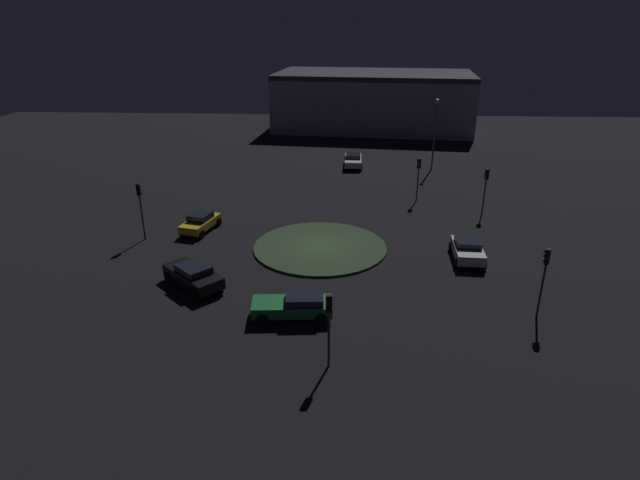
% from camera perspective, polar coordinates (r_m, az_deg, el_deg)
% --- Properties ---
extents(ground_plane, '(115.89, 115.89, 0.00)m').
position_cam_1_polar(ground_plane, '(38.80, 0.00, -0.88)').
color(ground_plane, black).
extents(roundabout_island, '(9.83, 9.83, 0.17)m').
position_cam_1_polar(roundabout_island, '(38.77, 0.00, -0.77)').
color(roundabout_island, '#2D4228').
rests_on(roundabout_island, ground_plane).
extents(car_silver, '(2.24, 3.96, 1.44)m').
position_cam_1_polar(car_silver, '(38.14, 15.73, -0.97)').
color(car_silver, silver).
rests_on(car_silver, ground_plane).
extents(car_green, '(4.62, 2.31, 1.42)m').
position_cam_1_polar(car_green, '(29.83, -2.79, -7.10)').
color(car_green, '#1E7238').
rests_on(car_green, ground_plane).
extents(car_yellow, '(2.75, 4.15, 1.46)m').
position_cam_1_polar(car_yellow, '(42.71, -12.87, 1.91)').
color(car_yellow, gold).
rests_on(car_yellow, ground_plane).
extents(car_black, '(4.48, 4.38, 1.51)m').
position_cam_1_polar(car_black, '(33.96, -13.59, -3.74)').
color(car_black, black).
rests_on(car_black, ground_plane).
extents(car_white, '(2.13, 4.61, 1.44)m').
position_cam_1_polar(car_white, '(60.58, 3.62, 8.67)').
color(car_white, white).
rests_on(car_white, ground_plane).
extents(traffic_light_southeast, '(0.39, 0.37, 4.23)m').
position_cam_1_polar(traffic_light_southeast, '(31.28, 23.20, -2.94)').
color(traffic_light_southeast, '#2D2D2D').
rests_on(traffic_light_southeast, ground_plane).
extents(traffic_light_west, '(0.37, 0.32, 4.44)m').
position_cam_1_polar(traffic_light_west, '(41.44, -18.93, 4.09)').
color(traffic_light_west, '#2D2D2D').
rests_on(traffic_light_west, ground_plane).
extents(traffic_light_northeast, '(0.40, 0.37, 4.03)m').
position_cam_1_polar(traffic_light_northeast, '(46.77, 17.53, 5.99)').
color(traffic_light_northeast, '#2D2D2D').
rests_on(traffic_light_northeast, ground_plane).
extents(traffic_light_south, '(0.32, 0.37, 3.95)m').
position_cam_1_polar(traffic_light_south, '(24.83, 0.97, -8.27)').
color(traffic_light_south, '#2D2D2D').
rests_on(traffic_light_south, ground_plane).
extents(traffic_light_northeast_near, '(0.37, 0.39, 4.01)m').
position_cam_1_polar(traffic_light_northeast_near, '(48.94, 10.63, 7.38)').
color(traffic_light_northeast_near, '#2D2D2D').
rests_on(traffic_light_northeast_near, ground_plane).
extents(streetlamp_northeast, '(0.46, 0.46, 7.73)m').
position_cam_1_polar(streetlamp_northeast, '(59.68, 12.38, 11.92)').
color(streetlamp_northeast, '#4C4C51').
rests_on(streetlamp_northeast, ground_plane).
extents(store_building, '(30.19, 18.13, 8.24)m').
position_cam_1_polar(store_building, '(82.73, 5.85, 14.83)').
color(store_building, '#8C939E').
rests_on(store_building, ground_plane).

